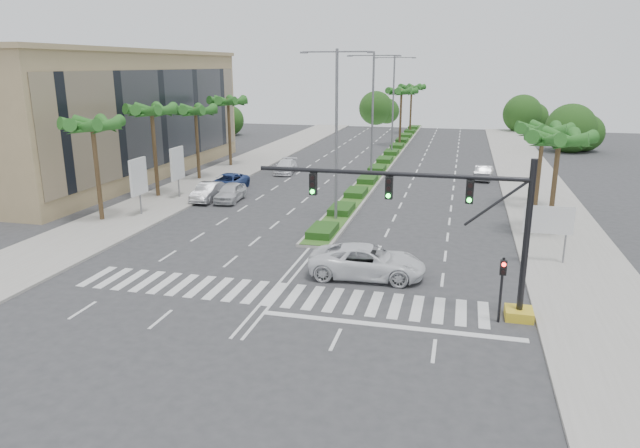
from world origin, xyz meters
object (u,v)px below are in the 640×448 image
object	(u,v)px
car_parked_d	(286,167)
car_right	(484,172)
car_parked_c	(228,182)
car_crossing	(367,261)
car_parked_b	(208,192)
car_parked_a	(230,192)

from	to	relation	value
car_parked_d	car_right	distance (m)	20.07
car_parked_c	car_crossing	world-z (taller)	car_crossing
car_parked_c	car_right	distance (m)	25.00
car_parked_b	car_parked_c	world-z (taller)	car_parked_b
car_parked_c	car_right	bearing A→B (deg)	27.54
car_parked_c	car_parked_a	bearing A→B (deg)	-62.29
car_parked_c	car_crossing	bearing A→B (deg)	-47.54
car_parked_c	car_parked_d	size ratio (longest dim) A/B	1.11
car_parked_d	car_parked_c	bearing A→B (deg)	-111.05
car_parked_a	car_parked_b	world-z (taller)	car_parked_a
car_parked_a	car_right	xyz separation A→B (m)	(20.66, 14.74, -0.03)
car_crossing	car_parked_a	bearing A→B (deg)	40.54
car_parked_b	car_crossing	distance (m)	21.42
car_parked_b	car_parked_d	size ratio (longest dim) A/B	0.96
car_parked_a	car_crossing	bearing A→B (deg)	-50.26
car_parked_c	car_parked_d	distance (m)	9.71
car_parked_b	car_right	distance (m)	27.06
car_parked_b	car_parked_c	distance (m)	4.17
car_parked_c	car_parked_d	bearing A→B (deg)	76.84
car_parked_d	car_crossing	xyz separation A→B (m)	(13.30, -27.95, 0.17)
car_parked_c	car_crossing	size ratio (longest dim) A/B	0.85
car_parked_d	car_crossing	bearing A→B (deg)	-70.43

